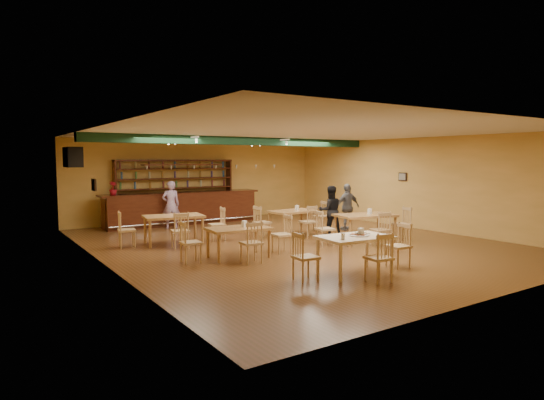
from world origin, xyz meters
TOP-DOWN VIEW (x-y plane):
  - floor at (0.00, 0.00)m, footprint 12.00×12.00m
  - ceiling_beam at (0.00, 2.80)m, footprint 10.00×0.30m
  - track_rail_left at (-1.80, 3.40)m, footprint 0.05×2.50m
  - track_rail_right at (1.40, 3.40)m, footprint 0.05×2.50m
  - ac_unit at (-4.80, 4.20)m, footprint 0.34×0.70m
  - picture_left at (-4.97, 1.00)m, footprint 0.04×0.34m
  - picture_right at (4.97, 0.50)m, footprint 0.04×0.34m
  - bar_counter at (-1.07, 5.15)m, footprint 5.71×0.85m
  - back_bar_hutch at (-1.07, 5.78)m, footprint 4.41×0.40m
  - poinsettia at (-3.47, 5.15)m, footprint 0.32×0.32m
  - dining_table_a at (-2.79, 1.65)m, footprint 1.68×1.16m
  - dining_table_b at (0.90, 1.22)m, footprint 1.51×0.97m
  - dining_table_c at (-2.20, -0.88)m, footprint 1.48×0.97m
  - dining_table_d at (1.65, -1.09)m, footprint 1.73×1.24m
  - near_table at (-1.01, -3.50)m, footprint 1.50×1.03m
  - pizza_tray at (-0.91, -3.50)m, footprint 0.45×0.45m
  - parmesan_shaker at (-1.47, -3.65)m, footprint 0.08×0.08m
  - napkin_stack at (-0.66, -3.30)m, footprint 0.22×0.17m
  - pizza_server at (-0.76, -3.45)m, footprint 0.33×0.14m
  - side_plate at (-0.45, -3.70)m, footprint 0.24×0.24m
  - patron_bar at (-1.83, 4.33)m, footprint 0.64×0.47m
  - patron_right_a at (1.70, 0.42)m, footprint 0.89×0.81m
  - patron_right_b at (2.85, 0.91)m, footprint 0.91×0.45m

SIDE VIEW (x-z plane):
  - floor at x=0.00m, z-range 0.00..0.00m
  - dining_table_c at x=-2.20m, z-range 0.00..0.71m
  - dining_table_b at x=0.90m, z-range 0.00..0.73m
  - near_table at x=-1.01m, z-range 0.00..0.76m
  - dining_table_a at x=-2.79m, z-range 0.00..0.78m
  - dining_table_d at x=1.65m, z-range 0.00..0.79m
  - bar_counter at x=-1.07m, z-range 0.00..1.13m
  - patron_right_a at x=1.70m, z-range 0.00..1.49m
  - patron_right_b at x=2.85m, z-range 0.00..1.50m
  - side_plate at x=-0.45m, z-range 0.76..0.77m
  - pizza_tray at x=-0.91m, z-range 0.76..0.78m
  - napkin_stack at x=-0.66m, z-range 0.76..0.79m
  - pizza_server at x=-0.76m, z-range 0.78..0.78m
  - patron_bar at x=-1.83m, z-range 0.00..1.59m
  - parmesan_shaker at x=-1.47m, z-range 0.76..0.87m
  - back_bar_hutch at x=-1.07m, z-range 0.00..2.28m
  - poinsettia at x=-3.47m, z-range 1.13..1.58m
  - picture_left at x=-4.97m, z-range 1.56..1.84m
  - picture_right at x=4.97m, z-range 1.56..1.84m
  - ac_unit at x=-4.80m, z-range 2.11..2.59m
  - ceiling_beam at x=0.00m, z-range 2.75..3.00m
  - track_rail_left at x=-1.80m, z-range 2.92..2.96m
  - track_rail_right at x=1.40m, z-range 2.92..2.96m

